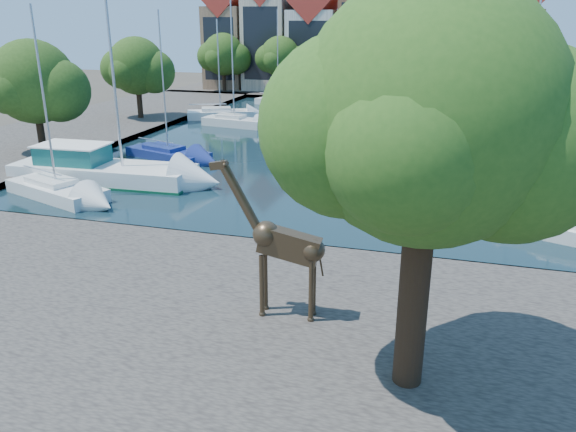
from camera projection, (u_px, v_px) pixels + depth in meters
name	position (u px, v px, depth m)	size (l,w,h in m)	color
ground	(257.00, 248.00, 25.92)	(160.00, 160.00, 0.00)	#38332B
water_basin	(348.00, 142.00, 47.66)	(38.00, 50.00, 0.08)	black
near_quay	(192.00, 316.00, 19.49)	(50.00, 14.00, 0.50)	#4B4741
far_quay	(390.00, 94.00, 76.60)	(60.00, 16.00, 0.50)	#4B4741
left_quay	(92.00, 125.00, 54.05)	(14.00, 52.00, 0.50)	#4B4741
plane_tree	(433.00, 124.00, 13.23)	(8.32, 6.40, 10.62)	#332114
townhouse_west_end	(231.00, 38.00, 80.16)	(5.44, 9.18, 14.93)	#89664A
townhouse_west_mid	(271.00, 31.00, 78.32)	(5.94, 9.18, 16.79)	beige
townhouse_west_inner	(316.00, 38.00, 76.93)	(6.43, 9.18, 15.15)	beige
townhouse_center	(363.00, 31.00, 74.92)	(5.44, 9.18, 16.93)	brown
townhouse_east_inner	(409.00, 36.00, 73.58)	(5.94, 9.18, 15.79)	tan
townhouse_east_mid	(460.00, 34.00, 71.77)	(6.43, 9.18, 16.65)	#BDB2A1
townhouse_east_end	(513.00, 42.00, 70.43)	(5.44, 9.18, 14.43)	brown
far_tree_far_west	(224.00, 56.00, 75.62)	(7.28, 5.60, 7.68)	#332114
far_tree_west	(281.00, 58.00, 73.59)	(6.76, 5.20, 7.36)	#332114
far_tree_mid_west	(341.00, 57.00, 71.45)	(7.80, 6.00, 8.00)	#332114
far_tree_mid_east	(404.00, 60.00, 69.44)	(7.02, 5.40, 7.52)	#332114
far_tree_east	(472.00, 60.00, 67.34)	(7.54, 5.80, 7.84)	#332114
far_tree_far_east	(544.00, 63.00, 65.33)	(6.76, 5.20, 7.36)	#332114
side_tree_left_near	(35.00, 85.00, 40.36)	(7.80, 6.00, 8.20)	#332114
side_tree_left_far	(138.00, 68.00, 55.16)	(7.28, 5.60, 7.88)	#332114
giraffe_statue	(281.00, 243.00, 18.30)	(3.70, 0.72, 5.28)	#3E2F1F
motorsailer	(98.00, 168.00, 35.97)	(11.91, 3.91, 11.69)	silver
sailboat_left_a	(56.00, 187.00, 32.89)	(7.31, 4.62, 10.67)	silver
sailboat_left_b	(168.00, 152.00, 42.01)	(7.17, 4.38, 10.51)	navy
sailboat_left_c	(234.00, 120.00, 54.43)	(6.48, 3.16, 11.96)	silver
sailboat_left_d	(220.00, 112.00, 58.64)	(7.18, 4.95, 9.85)	silver
sailboat_left_e	(278.00, 100.00, 67.69)	(5.93, 3.47, 10.89)	beige
sailboat_right_a	(554.00, 225.00, 26.98)	(5.83, 3.72, 10.22)	silver
sailboat_right_b	(519.00, 156.00, 40.27)	(7.75, 3.90, 12.51)	navy
sailboat_right_c	(528.00, 127.00, 50.86)	(6.61, 3.64, 8.91)	silver
sailboat_right_d	(488.00, 110.00, 60.52)	(6.13, 3.73, 9.82)	silver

